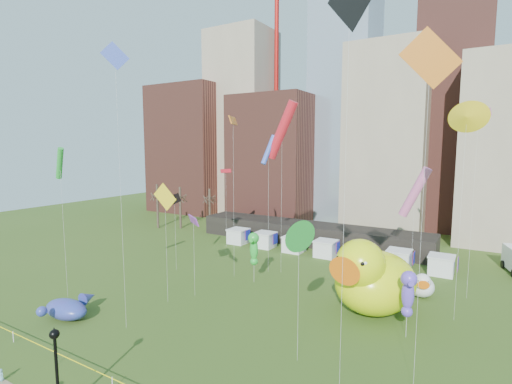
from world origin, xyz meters
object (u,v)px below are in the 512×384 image
Objects in this scene: big_duck at (372,278)px; seahorse_purple at (408,290)px; lamppost at (56,362)px; toddler at (1,375)px; whale_inflatable at (68,308)px; small_duck at (421,285)px; seahorse_green at (254,246)px.

big_duck reaches higher than seahorse_purple.
lamppost reaches higher than toddler.
whale_inflatable is at bearing -129.93° from big_duck.
toddler is (-22.38, -20.26, -3.66)m from seahorse_purple.
big_duck is 2.76× the size of small_duck.
seahorse_purple reaches higher than small_duck.
whale_inflatable is at bearing -135.03° from seahorse_green.
toddler is (-18.73, -23.42, -3.02)m from big_duck.
small_duck is 35.06m from whale_inflatable.
seahorse_green reaches higher than seahorse_purple.
seahorse_purple is at bearing -23.39° from big_duck.
seahorse_green reaches higher than lamppost.
small_duck is 0.68× the size of seahorse_purple.
whale_inflatable is at bearing -175.33° from seahorse_purple.
seahorse_purple is 1.05× the size of lamppost.
whale_inflatable is (-27.44, -12.09, -3.16)m from seahorse_purple.
lamppost is at bearing -12.13° from toddler.
seahorse_green is (-13.88, 1.48, 0.89)m from big_duck.
big_duck is 7.94m from small_duck.
whale_inflatable is at bearing 144.91° from lamppost.
small_duck is 0.65× the size of whale_inflatable.
big_duck is at bearing 120.09° from seahorse_purple.
small_duck is at bearing 41.56° from toddler.
seahorse_purple is 0.96× the size of whale_inflatable.
seahorse_green is 24.98m from lamppost.
big_duck is 28.36m from whale_inflatable.
whale_inflatable is 1.10× the size of lamppost.
big_duck is 12.84× the size of toddler.
big_duck is at bearing 39.22° from toddler.
seahorse_purple is (17.54, -4.64, -0.25)m from seahorse_green.
big_duck is at bearing -130.20° from small_duck.
seahorse_green is 7.14× the size of toddler.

